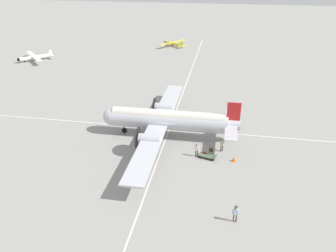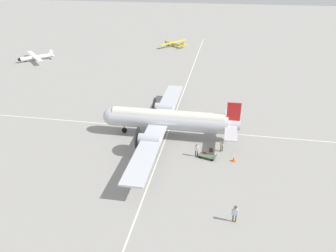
# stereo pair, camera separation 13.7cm
# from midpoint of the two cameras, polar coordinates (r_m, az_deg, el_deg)

# --- Properties ---
(ground_plane) EXTENTS (300.00, 300.00, 0.00)m
(ground_plane) POSITION_cam_midpoint_polar(r_m,az_deg,el_deg) (42.88, -0.09, -1.80)
(ground_plane) COLOR gray
(apron_line_eastwest) EXTENTS (120.00, 0.16, 0.01)m
(apron_line_eastwest) POSITION_cam_midpoint_polar(r_m,az_deg,el_deg) (44.72, 0.38, -0.51)
(apron_line_eastwest) COLOR silver
(apron_line_eastwest) RESTS_ON ground_plane
(apron_line_northsouth) EXTENTS (0.16, 120.00, 0.01)m
(apron_line_northsouth) POSITION_cam_midpoint_polar(r_m,az_deg,el_deg) (42.90, -0.33, -1.78)
(apron_line_northsouth) COLOR silver
(apron_line_northsouth) RESTS_ON ground_plane
(airliner_main) EXTENTS (17.72, 27.45, 5.34)m
(airliner_main) POSITION_cam_midpoint_polar(r_m,az_deg,el_deg) (41.85, -0.59, 1.10)
(airliner_main) COLOR silver
(airliner_main) RESTS_ON ground_plane
(crew_foreground) EXTENTS (0.57, 0.29, 1.69)m
(crew_foreground) POSITION_cam_midpoint_polar(r_m,az_deg,el_deg) (29.93, 11.56, -14.49)
(crew_foreground) COLOR #473D2D
(crew_foreground) RESTS_ON ground_plane
(passenger_boarding) EXTENTS (0.47, 0.43, 1.76)m
(passenger_boarding) POSITION_cam_midpoint_polar(r_m,az_deg,el_deg) (39.59, 9.30, -3.02)
(passenger_boarding) COLOR #473D2D
(passenger_boarding) RESTS_ON ground_plane
(ramp_agent) EXTENTS (0.54, 0.30, 1.66)m
(ramp_agent) POSITION_cam_midpoint_polar(r_m,az_deg,el_deg) (38.26, 4.94, -3.98)
(ramp_agent) COLOR #2D2D33
(ramp_agent) RESTS_ON ground_plane
(suitcase_near_door) EXTENTS (0.48, 0.19, 0.46)m
(suitcase_near_door) POSITION_cam_midpoint_polar(r_m,az_deg,el_deg) (38.91, 6.19, -4.85)
(suitcase_near_door) COLOR maroon
(suitcase_near_door) RESTS_ON ground_plane
(suitcase_upright_spare) EXTENTS (0.48, 0.13, 0.52)m
(suitcase_upright_spare) POSITION_cam_midpoint_polar(r_m,az_deg,el_deg) (39.73, 7.43, -4.16)
(suitcase_upright_spare) COLOR #47331E
(suitcase_upright_spare) RESTS_ON ground_plane
(baggage_cart) EXTENTS (2.20, 1.46, 0.56)m
(baggage_cart) POSITION_cam_midpoint_polar(r_m,az_deg,el_deg) (38.48, 6.81, -5.18)
(baggage_cart) COLOR #4C6047
(baggage_cart) RESTS_ON ground_plane
(light_aircraft_distant) EXTENTS (8.25, 8.38, 2.03)m
(light_aircraft_distant) POSITION_cam_midpoint_polar(r_m,az_deg,el_deg) (82.27, -22.26, 11.03)
(light_aircraft_distant) COLOR white
(light_aircraft_distant) RESTS_ON ground_plane
(light_aircraft_taxiing) EXTENTS (6.97, 8.20, 1.84)m
(light_aircraft_taxiing) POSITION_cam_midpoint_polar(r_m,az_deg,el_deg) (90.10, 0.89, 14.18)
(light_aircraft_taxiing) COLOR yellow
(light_aircraft_taxiing) RESTS_ON ground_plane
(traffic_cone) EXTENTS (0.47, 0.47, 0.62)m
(traffic_cone) POSITION_cam_midpoint_polar(r_m,az_deg,el_deg) (38.35, 11.33, -5.65)
(traffic_cone) COLOR orange
(traffic_cone) RESTS_ON ground_plane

